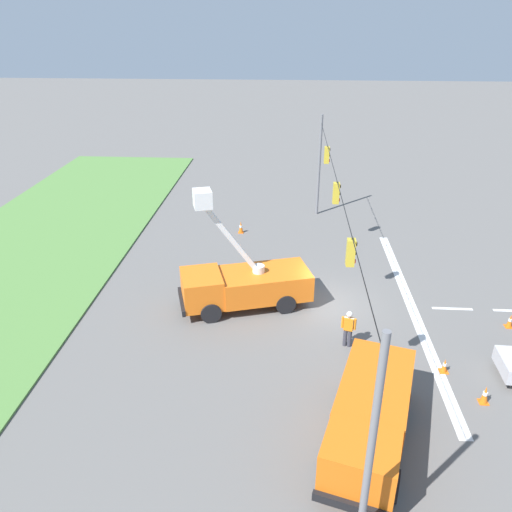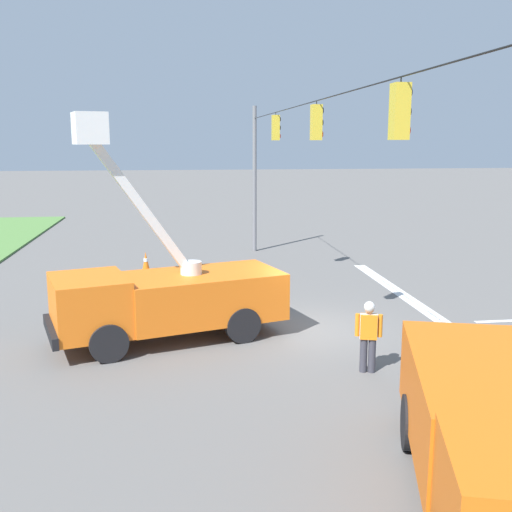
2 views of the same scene
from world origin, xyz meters
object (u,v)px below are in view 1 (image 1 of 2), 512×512
(utility_truck_bucket_lift, at_px, (243,283))
(road_worker, at_px, (348,327))
(traffic_cone_foreground_left, at_px, (241,227))
(utility_truck_support_near, at_px, (370,416))
(traffic_cone_foreground_right, at_px, (444,366))
(traffic_cone_mid_left, at_px, (485,395))
(traffic_cone_mid_right, at_px, (510,321))

(utility_truck_bucket_lift, relative_size, road_worker, 3.89)
(traffic_cone_foreground_left, bearing_deg, utility_truck_support_near, -161.60)
(traffic_cone_foreground_right, xyz_separation_m, traffic_cone_mid_left, (-1.76, -1.01, 0.07))
(utility_truck_bucket_lift, height_order, traffic_cone_foreground_right, utility_truck_bucket_lift)
(road_worker, distance_m, traffic_cone_foreground_right, 4.17)
(traffic_cone_mid_left, bearing_deg, road_worker, 55.47)
(utility_truck_bucket_lift, bearing_deg, traffic_cone_foreground_left, 6.17)
(road_worker, bearing_deg, utility_truck_support_near, -178.59)
(utility_truck_support_near, height_order, traffic_cone_mid_left, utility_truck_support_near)
(traffic_cone_foreground_left, xyz_separation_m, traffic_cone_mid_left, (-15.82, -10.72, -0.03))
(traffic_cone_foreground_left, height_order, traffic_cone_foreground_right, traffic_cone_foreground_left)
(road_worker, relative_size, traffic_cone_foreground_left, 2.20)
(utility_truck_support_near, height_order, traffic_cone_mid_right, utility_truck_support_near)
(traffic_cone_mid_left, bearing_deg, traffic_cone_mid_right, -29.06)
(road_worker, bearing_deg, traffic_cone_foreground_left, 25.26)
(traffic_cone_foreground_left, relative_size, traffic_cone_mid_left, 1.07)
(traffic_cone_mid_right, bearing_deg, traffic_cone_foreground_left, 52.46)
(traffic_cone_foreground_right, bearing_deg, road_worker, 67.75)
(traffic_cone_foreground_right, height_order, traffic_cone_mid_right, traffic_cone_mid_right)
(traffic_cone_mid_left, bearing_deg, traffic_cone_foreground_left, 34.12)
(traffic_cone_foreground_right, height_order, traffic_cone_mid_left, traffic_cone_mid_left)
(utility_truck_support_near, xyz_separation_m, traffic_cone_mid_right, (7.65, -7.63, -0.90))
(utility_truck_support_near, xyz_separation_m, traffic_cone_foreground_right, (4.09, -3.67, -0.93))
(utility_truck_bucket_lift, height_order, road_worker, utility_truck_bucket_lift)
(utility_truck_bucket_lift, height_order, traffic_cone_foreground_left, utility_truck_bucket_lift)
(traffic_cone_mid_left, bearing_deg, utility_truck_support_near, 116.51)
(road_worker, xyz_separation_m, traffic_cone_mid_left, (-3.31, -4.82, -0.63))
(utility_truck_bucket_lift, bearing_deg, traffic_cone_foreground_right, -118.13)
(utility_truck_support_near, relative_size, traffic_cone_mid_left, 9.00)
(traffic_cone_mid_right, bearing_deg, utility_truck_support_near, 135.06)
(road_worker, height_order, traffic_cone_mid_left, road_worker)
(traffic_cone_foreground_right, bearing_deg, traffic_cone_mid_right, -48.10)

